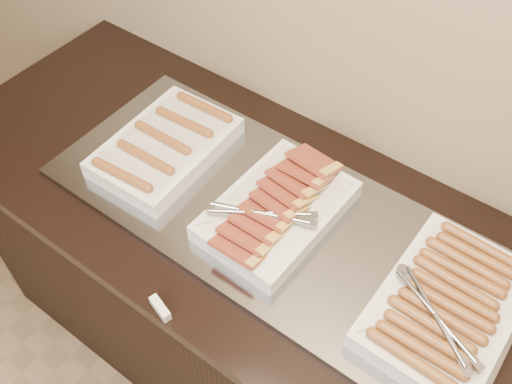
# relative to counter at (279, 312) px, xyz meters

# --- Properties ---
(counter) EXTENTS (2.06, 0.76, 0.90)m
(counter) POSITION_rel_counter_xyz_m (0.00, 0.00, 0.00)
(counter) COLOR black
(counter) RESTS_ON ground
(warming_tray) EXTENTS (1.20, 0.50, 0.02)m
(warming_tray) POSITION_rel_counter_xyz_m (-0.03, 0.00, 0.46)
(warming_tray) COLOR gray
(warming_tray) RESTS_ON counter
(dish_left) EXTENTS (0.27, 0.39, 0.07)m
(dish_left) POSITION_rel_counter_xyz_m (-0.39, 0.00, 0.50)
(dish_left) COLOR silver
(dish_left) RESTS_ON warming_tray
(dish_center) EXTENTS (0.27, 0.40, 0.09)m
(dish_center) POSITION_rel_counter_xyz_m (-0.02, -0.00, 0.50)
(dish_center) COLOR silver
(dish_center) RESTS_ON warming_tray
(dish_right) EXTENTS (0.28, 0.40, 0.08)m
(dish_right) POSITION_rel_counter_xyz_m (0.42, -0.00, 0.50)
(dish_right) COLOR silver
(dish_right) RESTS_ON warming_tray
(label_holder) EXTENTS (0.07, 0.04, 0.03)m
(label_holder) POSITION_rel_counter_xyz_m (-0.09, -0.36, 0.46)
(label_holder) COLOR silver
(label_holder) RESTS_ON counter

